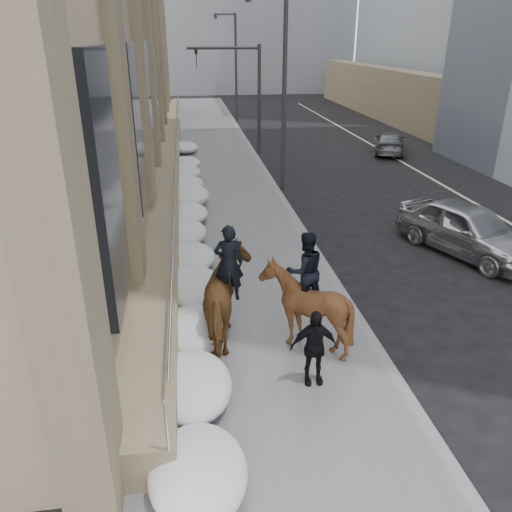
{
  "coord_description": "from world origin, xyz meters",
  "views": [
    {
      "loc": [
        -1.3,
        -7.57,
        6.38
      ],
      "look_at": [
        0.16,
        2.94,
        1.7
      ],
      "focal_mm": 35.0,
      "sensor_mm": 36.0,
      "label": 1
    }
  ],
  "objects_px": {
    "mounted_horse_right": "(305,301)",
    "mounted_horse_left": "(229,296)",
    "car_silver": "(468,229)",
    "pedestrian": "(314,347)",
    "car_grey": "(390,142)"
  },
  "relations": [
    {
      "from": "mounted_horse_right",
      "to": "car_grey",
      "type": "height_order",
      "value": "mounted_horse_right"
    },
    {
      "from": "pedestrian",
      "to": "car_grey",
      "type": "height_order",
      "value": "pedestrian"
    },
    {
      "from": "mounted_horse_right",
      "to": "mounted_horse_left",
      "type": "bearing_deg",
      "value": -27.46
    },
    {
      "from": "mounted_horse_right",
      "to": "car_silver",
      "type": "height_order",
      "value": "mounted_horse_right"
    },
    {
      "from": "mounted_horse_left",
      "to": "mounted_horse_right",
      "type": "height_order",
      "value": "mounted_horse_left"
    },
    {
      "from": "mounted_horse_left",
      "to": "pedestrian",
      "type": "height_order",
      "value": "mounted_horse_left"
    },
    {
      "from": "car_silver",
      "to": "car_grey",
      "type": "xyz_separation_m",
      "value": [
        3.3,
        14.71,
        -0.19
      ]
    },
    {
      "from": "mounted_horse_left",
      "to": "car_grey",
      "type": "bearing_deg",
      "value": -115.86
    },
    {
      "from": "car_silver",
      "to": "car_grey",
      "type": "bearing_deg",
      "value": 55.93
    },
    {
      "from": "pedestrian",
      "to": "car_grey",
      "type": "distance_m",
      "value": 22.75
    },
    {
      "from": "pedestrian",
      "to": "car_silver",
      "type": "xyz_separation_m",
      "value": [
        6.44,
        5.85,
        -0.09
      ]
    },
    {
      "from": "mounted_horse_left",
      "to": "car_grey",
      "type": "xyz_separation_m",
      "value": [
        11.22,
        18.8,
        -0.57
      ]
    },
    {
      "from": "mounted_horse_right",
      "to": "car_silver",
      "type": "distance_m",
      "value": 7.82
    },
    {
      "from": "car_grey",
      "to": "mounted_horse_left",
      "type": "bearing_deg",
      "value": 80.74
    },
    {
      "from": "mounted_horse_right",
      "to": "car_grey",
      "type": "xyz_separation_m",
      "value": [
        9.63,
        19.28,
        -0.58
      ]
    }
  ]
}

